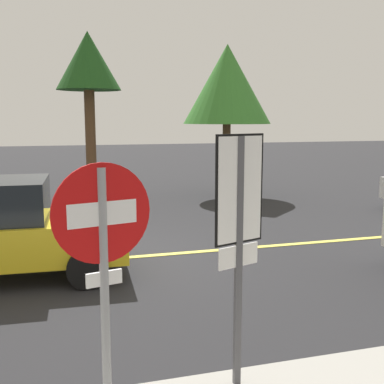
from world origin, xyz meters
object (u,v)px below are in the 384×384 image
Objects in this scene: stop_sign at (104,261)px; tree_centre_verge at (88,65)px; tree_left_verge at (227,85)px; speed_limit_sign at (239,218)px.

stop_sign is 11.31m from tree_centre_verge.
stop_sign is 13.00m from tree_left_verge.
tree_left_verge is 0.99× the size of tree_centre_verge.
stop_sign is at bearing -93.58° from tree_centre_verge.
tree_centre_verge is (0.69, 10.99, 2.59)m from stop_sign.
stop_sign is at bearing -161.34° from speed_limit_sign.
tree_centre_verge is at bearing -171.34° from tree_left_verge.
tree_centre_verge is (-4.57, -0.70, 0.42)m from tree_left_verge.
tree_centre_verge is at bearing 86.42° from stop_sign.
tree_left_verge is (5.26, 11.69, 2.17)m from stop_sign.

